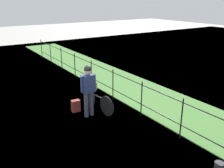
{
  "coord_description": "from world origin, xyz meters",
  "views": [
    {
      "loc": [
        6.31,
        -2.86,
        3.59
      ],
      "look_at": [
        -0.15,
        1.38,
        0.9
      ],
      "focal_mm": 39.47,
      "sensor_mm": 36.0,
      "label": 1
    }
  ],
  "objects": [
    {
      "name": "ground_plane",
      "position": [
        0.0,
        0.0,
        0.0
      ],
      "size": [
        60.0,
        60.0,
        0.0
      ],
      "primitive_type": "plane",
      "color": "beige"
    },
    {
      "name": "iron_fence",
      "position": [
        0.0,
        1.86,
        0.68
      ],
      "size": [
        18.04,
        0.04,
        1.18
      ],
      "color": "black",
      "rests_on": "ground"
    },
    {
      "name": "cyclist_person",
      "position": [
        -0.12,
        0.47,
        1.0
      ],
      "size": [
        0.3,
        0.54,
        1.68
      ],
      "color": "#383D51",
      "rests_on": "ground"
    },
    {
      "name": "grass_strip",
      "position": [
        0.0,
        3.2,
        0.01
      ],
      "size": [
        27.0,
        2.4,
        0.03
      ],
      "primitive_type": "cube",
      "color": "#569342",
      "rests_on": "ground"
    },
    {
      "name": "terrier_dog",
      "position": [
        -0.67,
        0.87,
        0.99
      ],
      "size": [
        0.32,
        0.17,
        0.18
      ],
      "color": "tan",
      "rests_on": "wooden_crate"
    },
    {
      "name": "wooden_crate",
      "position": [
        -0.69,
        0.87,
        0.79
      ],
      "size": [
        0.39,
        0.31,
        0.25
      ],
      "primitive_type": "cube",
      "rotation": [
        0.0,
        0.0,
        0.1
      ],
      "color": "#A87F51",
      "rests_on": "bicycle_main"
    },
    {
      "name": "backpack_on_paving",
      "position": [
        -0.64,
        0.25,
        0.2
      ],
      "size": [
        0.2,
        0.29,
        0.4
      ],
      "primitive_type": "cube",
      "rotation": [
        0.0,
        0.0,
        4.63
      ],
      "color": "maroon",
      "rests_on": "ground"
    },
    {
      "name": "bicycle_main",
      "position": [
        -0.33,
        0.9,
        0.35
      ],
      "size": [
        1.67,
        0.24,
        0.66
      ],
      "color": "black",
      "rests_on": "ground"
    }
  ]
}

